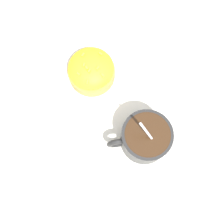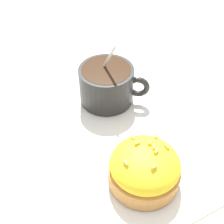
% 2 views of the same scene
% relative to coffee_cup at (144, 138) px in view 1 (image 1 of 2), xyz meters
% --- Properties ---
extents(ground_plane, '(3.00, 3.00, 0.00)m').
position_rel_coffee_cup_xyz_m(ground_plane, '(-0.08, 0.00, -0.03)').
color(ground_plane, '#C6B793').
extents(paper_napkin, '(0.34, 0.31, 0.00)m').
position_rel_coffee_cup_xyz_m(paper_napkin, '(-0.08, 0.00, -0.03)').
color(paper_napkin, white).
rests_on(paper_napkin, ground_plane).
extents(coffee_cup, '(0.08, 0.10, 0.11)m').
position_rel_coffee_cup_xyz_m(coffee_cup, '(0.00, 0.00, 0.00)').
color(coffee_cup, black).
rests_on(coffee_cup, paper_napkin).
extents(frosted_pastry, '(0.09, 0.09, 0.06)m').
position_rel_coffee_cup_xyz_m(frosted_pastry, '(-0.16, 0.01, -0.01)').
color(frosted_pastry, '#C18442').
rests_on(frosted_pastry, paper_napkin).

